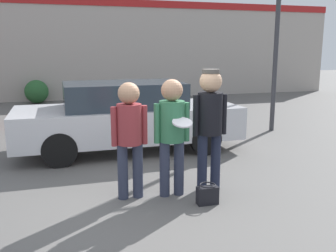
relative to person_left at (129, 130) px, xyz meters
name	(u,v)px	position (x,y,z in m)	size (l,w,h in m)	color
ground_plane	(149,201)	(0.23, -0.19, -1.01)	(56.00, 56.00, 0.00)	#5B5956
storefront_building	(83,49)	(0.23, 11.44, 1.13)	(24.00, 0.22, 4.23)	#B2A89E
person_left	(129,130)	(0.00, 0.00, 0.00)	(0.52, 0.35, 1.70)	#2D3347
person_middle_with_frisbee	(172,127)	(0.61, -0.08, 0.03)	(0.54, 0.59, 1.73)	#2D3347
person_right	(210,117)	(1.22, -0.03, 0.13)	(0.54, 0.37, 1.86)	#1E2338
parked_car_near	(127,116)	(0.45, 2.62, -0.27)	(4.67, 1.80, 1.47)	silver
street_lamp	(287,2)	(4.76, 3.51, 2.30)	(1.26, 0.35, 5.35)	#38383D
shrub	(37,92)	(-1.73, 10.78, -0.54)	(0.94, 0.94, 0.94)	#285B2D
handbag	(207,195)	(0.99, -0.54, -0.87)	(0.30, 0.23, 0.29)	black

